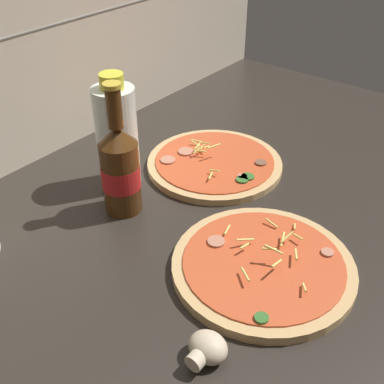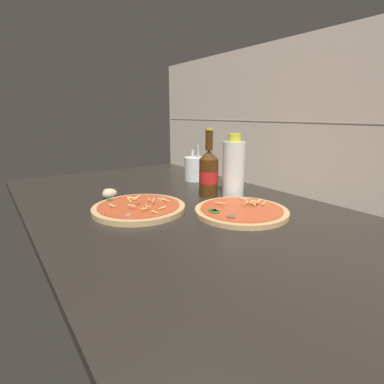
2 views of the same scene
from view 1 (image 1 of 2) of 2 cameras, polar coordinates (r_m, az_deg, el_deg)
The scene contains 7 objects.
counter_slab at distance 88.78cm, azimuth 2.25°, elevation -5.03°, with size 160.00×90.00×2.50cm.
tile_backsplash at distance 105.26cm, azimuth -18.77°, elevation 17.64°, with size 160.00×1.13×60.00cm.
pizza_near at distance 80.10cm, azimuth 8.41°, elevation -8.67°, with size 29.90×29.90×5.34cm.
pizza_far at distance 105.02cm, azimuth 2.68°, elevation 3.41°, with size 29.28×29.28×4.90cm.
beer_bottle at distance 88.78cm, azimuth -8.52°, elevation 2.82°, with size 7.25×7.25×25.46cm.
oil_bottle at distance 95.94cm, azimuth -8.88°, elevation 6.58°, with size 8.24×8.24×23.55cm.
mushroom_left at distance 67.35cm, azimuth 1.75°, elevation -18.07°, with size 5.88×5.60×3.92cm.
Camera 1 is at (-55.58, -39.32, 58.23)cm, focal length 45.00 mm.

